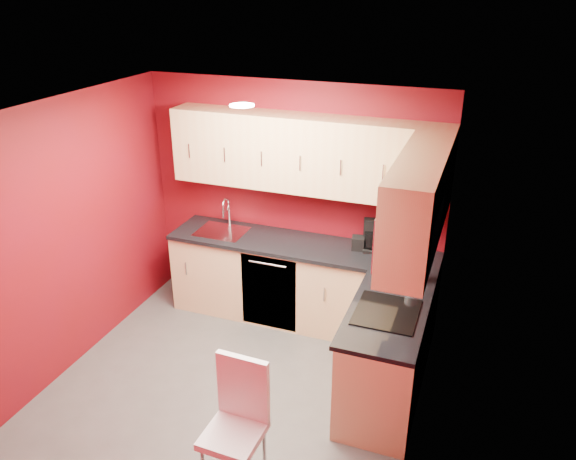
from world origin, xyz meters
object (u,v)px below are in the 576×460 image
Objects in this scene: napkin_holder at (358,243)px; dining_chair at (233,429)px; microwave at (409,231)px; sink at (222,228)px; coffee_maker at (372,236)px; paper_towel at (414,267)px.

napkin_holder reaches higher than dining_chair.
microwave reaches higher than sink.
napkin_holder is at bearing 83.90° from dining_chair.
microwave is at bearing 54.18° from dining_chair.
coffee_maker is at bearing 3.86° from sink.
paper_towel is (2.10, -0.38, 0.10)m from sink.
microwave is 0.77× the size of dining_chair.
napkin_holder is 0.50× the size of paper_towel.
sink is (-2.09, 1.00, -0.72)m from microwave.
paper_towel is at bearing 64.70° from dining_chair.
microwave is 5.67× the size of napkin_holder.
sink is at bearing 154.40° from microwave.
dining_chair is (-0.94, -1.84, -0.55)m from paper_towel.
coffee_maker is (1.61, 0.11, 0.12)m from sink.
dining_chair is at bearing -114.22° from coffee_maker.
microwave is at bearing -90.46° from paper_towel.
paper_towel is 0.27× the size of dining_chair.
microwave is 1.46× the size of sink.
microwave is 1.35m from coffee_maker.
sink is 1.62m from coffee_maker.
paper_towel is at bearing -10.27° from sink.
dining_chair is at bearing -62.46° from sink.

